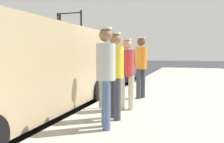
{
  "coord_description": "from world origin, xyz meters",
  "views": [
    {
      "loc": [
        3.41,
        -6.34,
        1.49
      ],
      "look_at": [
        1.65,
        -0.99,
        1.05
      ],
      "focal_mm": 38.43,
      "sensor_mm": 36.0,
      "label": 1
    }
  ],
  "objects_px": {
    "parking_meter_near": "(100,66)",
    "parking_meter_far": "(143,60)",
    "pedestrian_in_orange": "(141,63)",
    "parked_van": "(23,68)",
    "pedestrian_in_yellow": "(115,69)",
    "traffic_light_corner": "(73,30)",
    "parked_sedan_ahead": "(119,66)",
    "pedestrian_in_red": "(127,69)",
    "pedestrian_in_gray": "(106,70)"
  },
  "relations": [
    {
      "from": "pedestrian_in_orange",
      "to": "pedestrian_in_gray",
      "type": "bearing_deg",
      "value": -90.52
    },
    {
      "from": "parked_sedan_ahead",
      "to": "parking_meter_far",
      "type": "bearing_deg",
      "value": -47.46
    },
    {
      "from": "pedestrian_in_yellow",
      "to": "pedestrian_in_gray",
      "type": "relative_size",
      "value": 0.98
    },
    {
      "from": "parking_meter_near",
      "to": "pedestrian_in_orange",
      "type": "height_order",
      "value": "pedestrian_in_orange"
    },
    {
      "from": "parking_meter_near",
      "to": "parked_sedan_ahead",
      "type": "relative_size",
      "value": 0.34
    },
    {
      "from": "pedestrian_in_gray",
      "to": "parked_van",
      "type": "distance_m",
      "value": 2.21
    },
    {
      "from": "parking_meter_near",
      "to": "parked_van",
      "type": "distance_m",
      "value": 1.75
    },
    {
      "from": "pedestrian_in_yellow",
      "to": "traffic_light_corner",
      "type": "bearing_deg",
      "value": 120.29
    },
    {
      "from": "pedestrian_in_red",
      "to": "pedestrian_in_yellow",
      "type": "relative_size",
      "value": 0.96
    },
    {
      "from": "parking_meter_far",
      "to": "traffic_light_corner",
      "type": "distance_m",
      "value": 11.95
    },
    {
      "from": "parked_sedan_ahead",
      "to": "pedestrian_in_orange",
      "type": "bearing_deg",
      "value": -67.59
    },
    {
      "from": "parking_meter_far",
      "to": "pedestrian_in_gray",
      "type": "xyz_separation_m",
      "value": [
        0.65,
        -6.81,
        0.0
      ]
    },
    {
      "from": "parking_meter_near",
      "to": "pedestrian_in_orange",
      "type": "bearing_deg",
      "value": 66.81
    },
    {
      "from": "parking_meter_far",
      "to": "pedestrian_in_red",
      "type": "distance_m",
      "value": 5.36
    },
    {
      "from": "parking_meter_near",
      "to": "pedestrian_in_yellow",
      "type": "relative_size",
      "value": 0.87
    },
    {
      "from": "traffic_light_corner",
      "to": "parked_van",
      "type": "bearing_deg",
      "value": -66.42
    },
    {
      "from": "parking_meter_near",
      "to": "traffic_light_corner",
      "type": "bearing_deg",
      "value": 119.77
    },
    {
      "from": "pedestrian_in_yellow",
      "to": "parked_van",
      "type": "height_order",
      "value": "parked_van"
    },
    {
      "from": "parked_van",
      "to": "pedestrian_in_yellow",
      "type": "bearing_deg",
      "value": 3.32
    },
    {
      "from": "pedestrian_in_yellow",
      "to": "parked_van",
      "type": "relative_size",
      "value": 0.33
    },
    {
      "from": "parking_meter_near",
      "to": "pedestrian_in_red",
      "type": "xyz_separation_m",
      "value": [
        0.64,
        0.08,
        -0.07
      ]
    },
    {
      "from": "pedestrian_in_yellow",
      "to": "pedestrian_in_orange",
      "type": "relative_size",
      "value": 0.97
    },
    {
      "from": "pedestrian_in_red",
      "to": "pedestrian_in_yellow",
      "type": "distance_m",
      "value": 0.86
    },
    {
      "from": "parking_meter_near",
      "to": "traffic_light_corner",
      "type": "height_order",
      "value": "traffic_light_corner"
    },
    {
      "from": "parked_sedan_ahead",
      "to": "pedestrian_in_yellow",
      "type": "bearing_deg",
      "value": -74.13
    },
    {
      "from": "parking_meter_near",
      "to": "pedestrian_in_gray",
      "type": "relative_size",
      "value": 0.85
    },
    {
      "from": "pedestrian_in_gray",
      "to": "traffic_light_corner",
      "type": "xyz_separation_m",
      "value": [
        -8.64,
        15.38,
        2.33
      ]
    },
    {
      "from": "parking_meter_near",
      "to": "pedestrian_in_gray",
      "type": "height_order",
      "value": "pedestrian_in_gray"
    },
    {
      "from": "parking_meter_near",
      "to": "pedestrian_in_red",
      "type": "bearing_deg",
      "value": 7.33
    },
    {
      "from": "pedestrian_in_red",
      "to": "pedestrian_in_gray",
      "type": "relative_size",
      "value": 0.94
    },
    {
      "from": "parking_meter_far",
      "to": "pedestrian_in_orange",
      "type": "bearing_deg",
      "value": -79.99
    },
    {
      "from": "pedestrian_in_yellow",
      "to": "parked_sedan_ahead",
      "type": "distance_m",
      "value": 8.29
    },
    {
      "from": "parking_meter_far",
      "to": "pedestrian_in_yellow",
      "type": "xyz_separation_m",
      "value": [
        0.62,
        -6.18,
        -0.02
      ]
    },
    {
      "from": "pedestrian_in_red",
      "to": "pedestrian_in_gray",
      "type": "height_order",
      "value": "pedestrian_in_gray"
    },
    {
      "from": "pedestrian_in_yellow",
      "to": "parked_van",
      "type": "bearing_deg",
      "value": -176.68
    },
    {
      "from": "parking_meter_near",
      "to": "parking_meter_far",
      "type": "xyz_separation_m",
      "value": [
        0.0,
        5.4,
        0.0
      ]
    },
    {
      "from": "parking_meter_near",
      "to": "parking_meter_far",
      "type": "distance_m",
      "value": 5.4
    },
    {
      "from": "parking_meter_near",
      "to": "pedestrian_in_red",
      "type": "relative_size",
      "value": 0.91
    },
    {
      "from": "parking_meter_near",
      "to": "parked_sedan_ahead",
      "type": "height_order",
      "value": "parking_meter_near"
    },
    {
      "from": "parking_meter_far",
      "to": "parked_van",
      "type": "distance_m",
      "value": 6.48
    },
    {
      "from": "parking_meter_near",
      "to": "pedestrian_in_gray",
      "type": "distance_m",
      "value": 1.55
    },
    {
      "from": "parking_meter_far",
      "to": "parked_sedan_ahead",
      "type": "xyz_separation_m",
      "value": [
        -1.64,
        1.79,
        -0.43
      ]
    },
    {
      "from": "pedestrian_in_orange",
      "to": "parking_meter_far",
      "type": "bearing_deg",
      "value": 100.01
    },
    {
      "from": "pedestrian_in_yellow",
      "to": "pedestrian_in_orange",
      "type": "distance_m",
      "value": 2.35
    },
    {
      "from": "pedestrian_in_orange",
      "to": "traffic_light_corner",
      "type": "height_order",
      "value": "traffic_light_corner"
    },
    {
      "from": "pedestrian_in_orange",
      "to": "pedestrian_in_yellow",
      "type": "bearing_deg",
      "value": -91.24
    },
    {
      "from": "pedestrian_in_red",
      "to": "traffic_light_corner",
      "type": "xyz_separation_m",
      "value": [
        -8.63,
        13.89,
        2.41
      ]
    },
    {
      "from": "parking_meter_far",
      "to": "traffic_light_corner",
      "type": "relative_size",
      "value": 0.29
    },
    {
      "from": "parking_meter_far",
      "to": "pedestrian_in_red",
      "type": "relative_size",
      "value": 0.91
    },
    {
      "from": "parking_meter_near",
      "to": "pedestrian_in_orange",
      "type": "distance_m",
      "value": 1.71
    }
  ]
}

